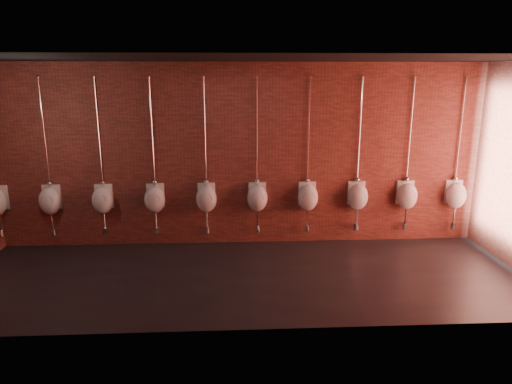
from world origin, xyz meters
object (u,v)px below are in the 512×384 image
urinal_7 (358,196)px  urinal_9 (456,194)px  urinal_4 (206,198)px  urinal_8 (407,195)px  urinal_3 (155,198)px  urinal_6 (308,196)px  urinal_2 (103,199)px  urinal_1 (50,200)px  urinal_5 (257,197)px

urinal_7 → urinal_9: size_ratio=1.00×
urinal_4 → urinal_9: (4.50, 0.00, 0.00)m
urinal_4 → urinal_8: (3.60, 0.00, 0.00)m
urinal_4 → urinal_3: bearing=180.0°
urinal_3 → urinal_8: bearing=0.0°
urinal_6 → urinal_8: size_ratio=1.00×
urinal_2 → urinal_1: bearing=180.0°
urinal_3 → urinal_1: bearing=180.0°
urinal_1 → urinal_3: same height
urinal_6 → urinal_7: (0.90, 0.00, 0.00)m
urinal_2 → urinal_9: (6.30, 0.00, 0.00)m
urinal_4 → urinal_6: same height
urinal_9 → urinal_6: bearing=180.0°
urinal_2 → urinal_5: bearing=0.0°
urinal_6 → urinal_8: same height
urinal_3 → urinal_4: (0.90, 0.00, 0.00)m
urinal_8 → urinal_9: (0.90, 0.00, 0.00)m
urinal_6 → urinal_9: (2.70, 0.00, 0.00)m
urinal_4 → urinal_9: size_ratio=1.00×
urinal_8 → urinal_1: bearing=180.0°
urinal_5 → urinal_9: bearing=0.0°
urinal_4 → urinal_9: 4.50m
urinal_8 → urinal_9: size_ratio=1.00×
urinal_6 → urinal_8: (1.80, 0.00, 0.00)m
urinal_1 → urinal_2: same height
urinal_7 → urinal_4: bearing=180.0°
urinal_7 → urinal_6: bearing=180.0°
urinal_5 → urinal_9: 3.60m
urinal_3 → urinal_9: 5.40m
urinal_2 → urinal_4: bearing=0.0°
urinal_5 → urinal_8: size_ratio=1.00×
urinal_2 → urinal_8: (5.40, 0.00, 0.00)m
urinal_4 → urinal_6: (1.80, 0.00, 0.00)m
urinal_7 → urinal_8: size_ratio=1.00×
urinal_2 → urinal_5: size_ratio=1.00×
urinal_5 → urinal_7: size_ratio=1.00×
urinal_9 → urinal_5: bearing=180.0°
urinal_7 → urinal_9: bearing=0.0°
urinal_1 → urinal_2: 0.90m
urinal_5 → urinal_4: bearing=180.0°
urinal_3 → urinal_5: size_ratio=1.00×
urinal_2 → urinal_5: 2.70m
urinal_4 → urinal_8: 3.60m
urinal_6 → urinal_7: bearing=0.0°
urinal_3 → urinal_6: 2.70m
urinal_3 → urinal_6: (2.70, 0.00, 0.00)m
urinal_2 → urinal_7: size_ratio=1.00×
urinal_6 → urinal_4: bearing=180.0°
urinal_1 → urinal_2: (0.90, 0.00, 0.00)m
urinal_1 → urinal_4: 2.70m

